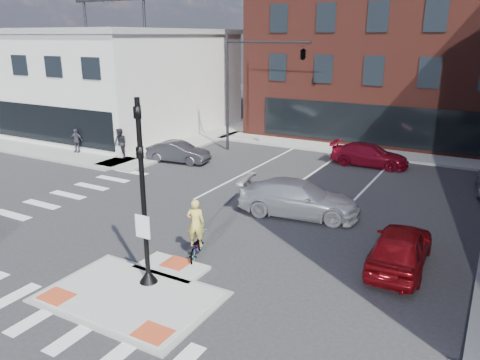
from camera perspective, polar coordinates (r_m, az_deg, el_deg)
The scene contains 16 objects.
ground at distance 15.69m, azimuth -12.00°, elevation -13.02°, with size 120.00×120.00×0.00m, color #28282B.
refuge_island at distance 15.51m, azimuth -12.65°, elevation -13.25°, with size 5.40×4.65×0.13m.
sidewalk_nw at distance 37.09m, azimuth -16.16°, elevation 4.49°, with size 23.50×20.50×0.15m.
sidewalk_n at distance 33.49m, azimuth 17.80°, elevation 3.03°, with size 26.00×3.00×0.15m, color gray.
building_nw at distance 43.44m, azimuth -17.14°, elevation 11.74°, with size 20.40×16.40×14.40m.
building_n at distance 42.44m, azimuth 21.77°, elevation 16.04°, with size 24.40×18.40×15.50m.
building_far_left at distance 63.45m, azimuth 17.81°, elevation 13.88°, with size 10.00×12.00×10.00m, color slate.
signal_pole at distance 14.94m, azimuth -11.57°, elevation -4.54°, with size 0.60×0.60×5.98m.
mast_arm_signal at distance 30.79m, azimuth 5.04°, elevation 14.17°, with size 6.10×2.24×8.00m.
red_sedan at distance 17.31m, azimuth 18.96°, elevation -7.76°, with size 1.82×4.52×1.54m, color maroon.
white_pickup at distance 21.23m, azimuth 7.18°, elevation -2.22°, with size 2.21×5.44×1.58m, color silver.
bg_car_dark at distance 30.23m, azimuth -7.52°, elevation 3.40°, with size 1.41×4.04×1.33m, color #2A2A30.
bg_car_red at distance 30.23m, azimuth 15.49°, elevation 2.96°, with size 1.93×4.74×1.38m, color maroon.
cyclist at distance 17.18m, azimuth -5.37°, elevation -7.08°, with size 1.24×1.90×2.25m.
pedestrian_a at distance 31.30m, azimuth -14.38°, elevation 4.35°, with size 0.95×0.74×1.95m, color black.
pedestrian_b at distance 33.84m, azimuth -19.35°, elevation 4.56°, with size 0.95×0.40×1.62m, color #37333E.
Camera 1 is at (9.26, -9.98, 7.80)m, focal length 35.00 mm.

